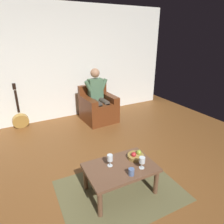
# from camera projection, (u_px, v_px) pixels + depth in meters

# --- Properties ---
(ground_plane) EXTENTS (7.02, 7.02, 0.00)m
(ground_plane) POSITION_uv_depth(u_px,v_px,m) (112.00, 194.00, 2.65)
(ground_plane) COLOR brown
(wall_back) EXTENTS (6.20, 0.06, 2.66)m
(wall_back) POSITION_uv_depth(u_px,v_px,m) (51.00, 65.00, 4.57)
(wall_back) COLOR silver
(wall_back) RESTS_ON ground
(rug) EXTENTS (1.64, 1.25, 0.01)m
(rug) POSITION_uv_depth(u_px,v_px,m) (120.00, 190.00, 2.72)
(rug) COLOR brown
(rug) RESTS_ON ground
(armchair) EXTENTS (0.76, 0.79, 0.84)m
(armchair) POSITION_uv_depth(u_px,v_px,m) (98.00, 108.00, 4.82)
(armchair) COLOR #5E2C14
(armchair) RESTS_ON ground
(person_seated) EXTENTS (0.61, 0.59, 1.26)m
(person_seated) POSITION_uv_depth(u_px,v_px,m) (98.00, 94.00, 4.69)
(person_seated) COLOR #4A6D4E
(person_seated) RESTS_ON ground
(coffee_table) EXTENTS (0.92, 0.63, 0.40)m
(coffee_table) POSITION_uv_depth(u_px,v_px,m) (120.00, 170.00, 2.59)
(coffee_table) COLOR brown
(coffee_table) RESTS_ON ground
(guitar) EXTENTS (0.35, 0.29, 1.01)m
(guitar) POSITION_uv_depth(u_px,v_px,m) (20.00, 119.00, 4.45)
(guitar) COLOR #B0853B
(guitar) RESTS_ON ground
(wine_glass_near) EXTENTS (0.07, 0.07, 0.16)m
(wine_glass_near) POSITION_uv_depth(u_px,v_px,m) (110.00, 158.00, 2.54)
(wine_glass_near) COLOR silver
(wine_glass_near) RESTS_ON coffee_table
(wine_glass_far) EXTENTS (0.08, 0.08, 0.16)m
(wine_glass_far) POSITION_uv_depth(u_px,v_px,m) (142.00, 161.00, 2.50)
(wine_glass_far) COLOR silver
(wine_glass_far) RESTS_ON coffee_table
(fruit_bowl) EXTENTS (0.23, 0.23, 0.11)m
(fruit_bowl) POSITION_uv_depth(u_px,v_px,m) (136.00, 156.00, 2.73)
(fruit_bowl) COLOR olive
(fruit_bowl) RESTS_ON coffee_table
(candle_jar) EXTENTS (0.07, 0.07, 0.09)m
(candle_jar) POSITION_uv_depth(u_px,v_px,m) (131.00, 172.00, 2.40)
(candle_jar) COLOR slate
(candle_jar) RESTS_ON coffee_table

